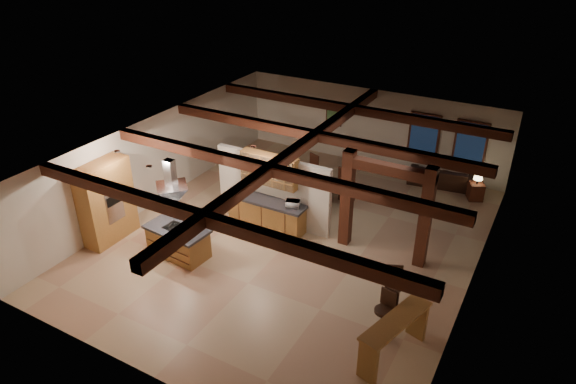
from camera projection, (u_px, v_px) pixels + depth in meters
name	position (u px, v px, depth m)	size (l,w,h in m)	color
ground	(294.00, 237.00, 15.14)	(12.00, 12.00, 0.00)	tan
room_walls	(294.00, 184.00, 14.30)	(12.00, 12.00, 12.00)	beige
ceiling_beams	(295.00, 151.00, 13.84)	(10.00, 12.00, 0.28)	#3A180E
timber_posts	(386.00, 198.00, 13.62)	(2.50, 0.30, 2.90)	#3A180E
partition_wall	(273.00, 190.00, 15.43)	(3.80, 0.18, 2.20)	beige
pantry_cabinet	(106.00, 202.00, 14.57)	(0.67, 1.60, 2.40)	olive
back_counter	(267.00, 213.00, 15.43)	(2.50, 0.66, 0.94)	olive
upper_display_cabinet	(269.00, 170.00, 14.93)	(1.80, 0.36, 0.95)	olive
range_hood	(173.00, 199.00, 13.53)	(1.10, 1.10, 1.40)	silver
back_windows	(446.00, 141.00, 17.80)	(2.70, 0.07, 1.70)	#3A180E
framed_art	(334.00, 115.00, 19.55)	(0.65, 0.05, 0.85)	#3A180E
recessed_cans	(174.00, 155.00, 13.38)	(3.16, 2.46, 0.03)	silver
kitchen_island	(178.00, 241.00, 14.16)	(1.85, 1.09, 0.88)	olive
dining_table	(316.00, 190.00, 17.09)	(1.82, 1.02, 0.64)	#371D0D
sofa	(442.00, 176.00, 17.97)	(2.26, 0.89, 0.66)	black
microwave	(293.00, 204.00, 14.77)	(0.40, 0.27, 0.22)	silver
bar_counter	(395.00, 332.00, 10.69)	(1.03, 2.03, 1.04)	olive
side_table	(476.00, 191.00, 17.07)	(0.46, 0.46, 0.58)	#3A180E
table_lamp	(478.00, 177.00, 16.81)	(0.30, 0.30, 0.35)	black
bar_stool_a	(387.00, 313.00, 11.35)	(0.41, 0.43, 1.18)	black
bar_stool_b	(383.00, 315.00, 11.26)	(0.43, 0.45, 1.22)	black
bar_stool_c	(393.00, 290.00, 11.98)	(0.47, 0.48, 1.25)	black
dining_chairs	(316.00, 182.00, 16.95)	(2.45, 2.45, 1.23)	#3A180E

